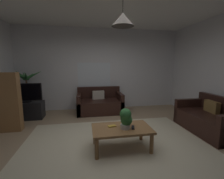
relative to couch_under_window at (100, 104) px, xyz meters
name	(u,v)px	position (x,y,z in m)	size (l,w,h in m)	color
floor	(115,143)	(0.10, -2.09, -0.28)	(5.63, 5.15, 0.02)	#9E8466
rug	(116,147)	(0.10, -2.29, -0.27)	(3.66, 2.83, 0.01)	beige
wall_back	(101,69)	(0.10, 0.52, 1.14)	(5.75, 0.06, 2.82)	silver
window_pane	(94,77)	(-0.14, 0.49, 0.88)	(1.14, 0.01, 0.99)	white
couch_under_window	(100,104)	(0.00, 0.00, 0.00)	(1.47, 0.86, 0.82)	black
couch_right_side	(210,120)	(2.43, -1.94, 0.00)	(0.86, 1.48, 0.82)	black
coffee_table	(122,131)	(0.19, -2.32, 0.08)	(1.09, 0.64, 0.41)	olive
book_on_table_0	(112,126)	(0.02, -2.24, 0.15)	(0.15, 0.08, 0.02)	gold
remote_on_table_0	(133,127)	(0.40, -2.37, 0.15)	(0.05, 0.16, 0.02)	black
potted_plant_on_table	(126,118)	(0.25, -2.37, 0.33)	(0.24, 0.25, 0.38)	beige
tv_stand	(27,110)	(-2.16, -0.26, -0.02)	(0.90, 0.44, 0.50)	black
tv	(25,93)	(-2.16, -0.28, 0.51)	(0.89, 0.16, 0.55)	black
potted_palm_corner	(28,94)	(-2.26, 0.17, 0.40)	(0.86, 0.85, 1.45)	#B77051
bookshelf_corner	(3,102)	(-2.35, -1.10, 0.44)	(0.70, 0.31, 1.40)	olive
pendant_lamp	(123,19)	(0.19, -2.32, 2.04)	(0.38, 0.38, 0.62)	black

